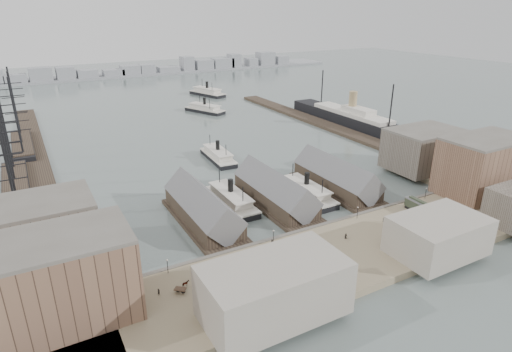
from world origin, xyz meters
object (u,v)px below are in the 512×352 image
tram (419,207)px  horse_cart_right (406,238)px  ocean_steamer (352,118)px  horse_cart_center (323,255)px  horse_cart_left (184,285)px  ferry_docked_west (231,199)px

tram → horse_cart_right: bearing=-147.0°
ocean_steamer → horse_cart_right: (-74.48, -109.04, -1.34)m
ocean_steamer → tram: ocean_steamer is taller
tram → horse_cart_center: size_ratio=2.10×
tram → horse_cart_center: bearing=-170.1°
horse_cart_left → horse_cart_right: (61.14, -9.31, -0.01)m
tram → horse_cart_left: 78.29m
ocean_steamer → horse_cart_center: 144.86m
horse_cart_left → horse_cart_right: horse_cart_left is taller
ferry_docked_west → ocean_steamer: ocean_steamer is taller
ocean_steamer → horse_cart_left: 168.35m
horse_cart_left → ocean_steamer: bearing=-13.4°
horse_cart_right → ferry_docked_west: bearing=22.8°
ferry_docked_west → horse_cart_left: 49.30m
tram → ferry_docked_west: bearing=143.2°
horse_cart_center → ferry_docked_west: bearing=13.4°
horse_cart_left → horse_cart_center: size_ratio=0.89×
horse_cart_left → ferry_docked_west: bearing=1.9°
horse_cart_right → horse_cart_left: bearing=71.7°
horse_cart_center → horse_cart_right: size_ratio=1.04×
ferry_docked_west → tram: 60.55m
ferry_docked_west → tram: size_ratio=2.69×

